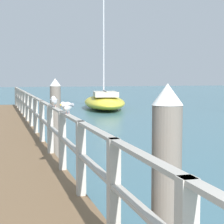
% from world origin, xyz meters
% --- Properties ---
extents(pier_railing, '(0.12, 22.68, 1.06)m').
position_xyz_m(pier_railing, '(1.09, 12.08, 1.16)').
color(pier_railing, '#B2ADA3').
rests_on(pier_railing, pier_deck).
extents(dock_piling_near, '(0.29, 0.29, 2.13)m').
position_xyz_m(dock_piling_near, '(1.47, 3.57, 1.07)').
color(dock_piling_near, '#6B6056').
rests_on(dock_piling_near, ground_plane).
extents(dock_piling_far, '(0.29, 0.29, 2.13)m').
position_xyz_m(dock_piling_far, '(1.47, 10.65, 1.07)').
color(dock_piling_far, '#6B6056').
rests_on(dock_piling_far, ground_plane).
extents(seagull_foreground, '(0.30, 0.42, 0.21)m').
position_xyz_m(seagull_foreground, '(1.09, 6.69, 1.70)').
color(seagull_foreground, white).
rests_on(seagull_foreground, pier_railing).
extents(seagull_background, '(0.19, 0.48, 0.21)m').
position_xyz_m(seagull_background, '(1.09, 8.24, 1.70)').
color(seagull_background, white).
rests_on(seagull_background, pier_railing).
extents(boat_0, '(3.88, 7.80, 9.47)m').
position_xyz_m(boat_0, '(6.90, 25.68, 0.50)').
color(boat_0, gold).
rests_on(boat_0, ground_plane).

